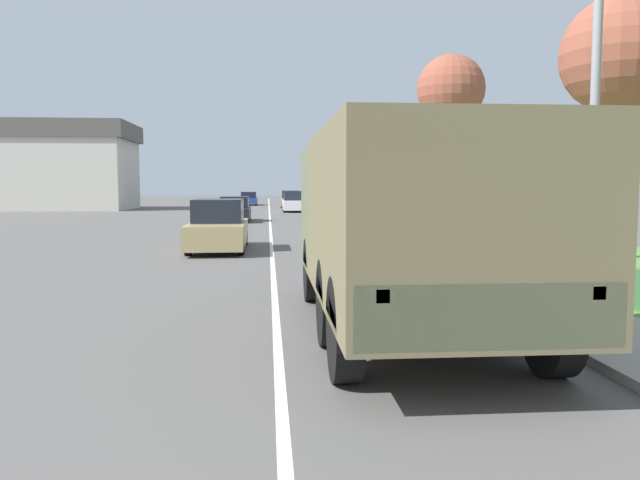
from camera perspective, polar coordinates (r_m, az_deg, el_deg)
The scene contains 14 objects.
ground_plane at distance 40.06m, azimuth -4.61°, elevation 2.02°, with size 180.00×180.00×0.00m, color #565451.
lane_centre_stripe at distance 40.06m, azimuth -4.61°, elevation 2.02°, with size 0.12×120.00×0.00m.
sidewalk_right at distance 40.32m, azimuth 1.80°, elevation 2.13°, with size 1.80×120.00×0.12m.
grass_strip_right at distance 41.06m, azimuth 7.91°, elevation 2.07°, with size 7.00×120.00×0.02m.
military_truck at distance 8.93m, azimuth 7.85°, elevation 1.91°, with size 2.59×7.05×2.79m.
car_nearest_ahead at distance 20.42m, azimuth -9.28°, elevation 1.14°, with size 1.76×4.77×1.65m.
car_second_ahead at distance 36.60m, azimuth -7.80°, elevation 2.73°, with size 1.78×4.50×1.44m.
car_third_ahead at distance 49.38m, azimuth -2.42°, elevation 3.45°, with size 1.71×4.49×1.64m.
car_fourth_ahead at distance 58.07m, azimuth -2.73°, elevation 3.66°, with size 1.73×3.96×1.60m.
car_farthest_ahead at distance 66.21m, azimuth -6.53°, elevation 3.74°, with size 1.76×4.65×1.40m.
lamp_post at distance 10.42m, azimuth 23.01°, elevation 17.24°, with size 1.69×0.24×7.16m.
tree_mid_right at distance 19.82m, azimuth 25.73°, elevation 14.92°, with size 3.25×3.25×7.31m.
tree_far_right at distance 27.59m, azimuth 11.89°, elevation 13.26°, with size 2.87×2.87×7.57m.
building_distant at distance 59.95m, azimuth -26.26°, elevation 6.11°, with size 20.33×9.02×7.42m.
Camera 1 is at (-0.11, -0.01, 2.10)m, focal length 35.00 mm.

